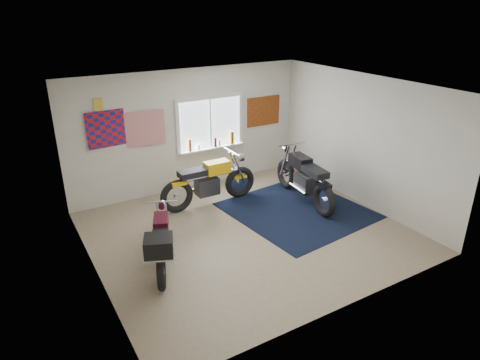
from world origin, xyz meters
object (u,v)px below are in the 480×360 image
maroon_tourer (161,243)px  navy_rug (297,210)px  black_chrome_bike (304,179)px  yellow_triumph (209,183)px

maroon_tourer → navy_rug: bearing=-56.9°
navy_rug → black_chrome_bike: size_ratio=1.17×
yellow_triumph → black_chrome_bike: 2.03m
yellow_triumph → maroon_tourer: yellow_triumph is taller
yellow_triumph → black_chrome_bike: (1.82, -0.89, 0.02)m
yellow_triumph → maroon_tourer: 2.49m
navy_rug → maroon_tourer: 3.24m
black_chrome_bike → navy_rug: bearing=134.3°
black_chrome_bike → yellow_triumph: bearing=70.6°
yellow_triumph → black_chrome_bike: bearing=-25.8°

